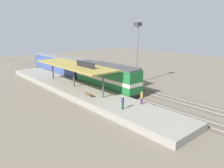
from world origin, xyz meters
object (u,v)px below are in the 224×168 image
passenger_carriage_single (58,65)px  freight_car (114,73)px  person_waiting (142,97)px  light_mast (137,40)px  person_walking (123,102)px  platform_bench (88,94)px  locomotive (106,77)px

passenger_carriage_single → freight_car: bearing=-72.9°
freight_car → person_waiting: freight_car is taller
light_mast → person_walking: size_ratio=6.84×
passenger_carriage_single → person_waiting: size_ratio=11.70×
platform_bench → light_mast: bearing=13.5°
person_waiting → freight_car: bearing=62.1°
light_mast → person_walking: 18.19m
platform_bench → passenger_carriage_single: size_ratio=0.08×
locomotive → freight_car: bearing=33.6°
platform_bench → person_waiting: size_ratio=0.99×
person_waiting → locomotive: bearing=76.1°
person_walking → light_mast: bearing=37.2°
light_mast → person_waiting: size_ratio=6.84×
freight_car → platform_bench: bearing=-149.1°
light_mast → person_waiting: light_mast is taller
locomotive → light_mast: (7.80, 0.04, 5.99)m
light_mast → person_waiting: bearing=-134.5°
passenger_carriage_single → person_walking: size_ratio=11.70×
platform_bench → person_walking: person_walking is taller
passenger_carriage_single → light_mast: bearing=-66.5°
platform_bench → freight_car: freight_car is taller
freight_car → person_walking: 16.82m
freight_car → passenger_carriage_single: bearing=107.1°
passenger_carriage_single → light_mast: 20.50m
freight_car → person_waiting: (-7.20, -13.60, -0.12)m
freight_car → person_walking: freight_car is taller
locomotive → person_walking: (-5.72, -10.22, -0.56)m
person_waiting → person_walking: bearing=174.2°
locomotive → passenger_carriage_single: 18.00m
locomotive → light_mast: bearing=0.3°
locomotive → platform_bench: bearing=-151.3°
freight_car → person_walking: (-10.32, -13.28, -0.12)m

